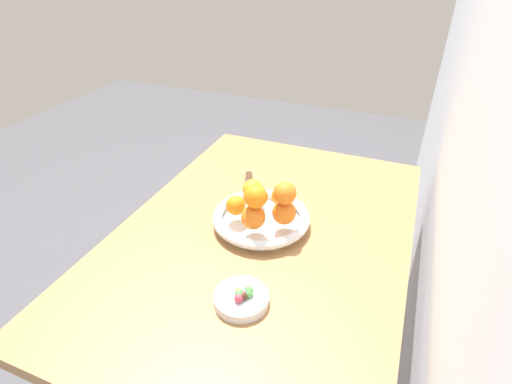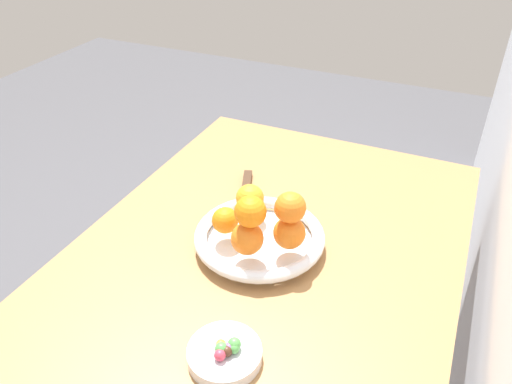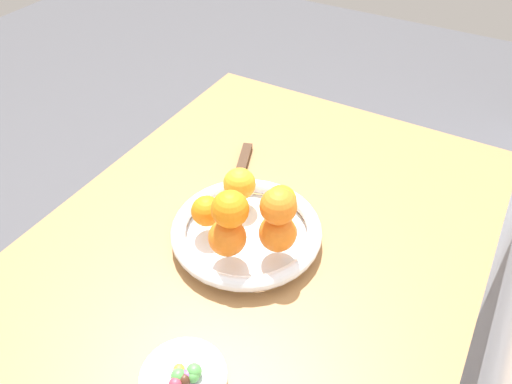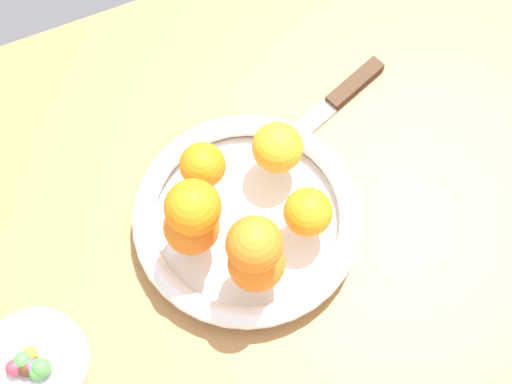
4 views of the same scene
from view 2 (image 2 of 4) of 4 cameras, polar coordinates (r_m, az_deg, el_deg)
name	(u,v)px [view 2 (image 2 of 4)]	position (r m, az deg, el deg)	size (l,w,h in m)	color
dining_table	(261,288)	(1.07, 0.57, -10.93)	(1.10, 0.76, 0.74)	#9E7042
fruit_bowl	(259,238)	(1.03, 0.40, -5.28)	(0.27, 0.27, 0.04)	silver
candy_dish	(225,354)	(0.84, -3.61, -18.01)	(0.12, 0.12, 0.02)	silver
orange_0	(288,209)	(1.03, 3.62, -1.94)	(0.06, 0.06, 0.06)	orange
orange_1	(250,198)	(1.06, -0.70, -0.71)	(0.06, 0.06, 0.06)	orange
orange_2	(226,219)	(1.00, -3.46, -3.14)	(0.05, 0.05, 0.05)	orange
orange_3	(247,239)	(0.94, -1.02, -5.34)	(0.06, 0.06, 0.06)	orange
orange_4	(289,233)	(0.96, 3.84, -4.68)	(0.06, 0.06, 0.06)	orange
orange_5	(250,212)	(0.91, -0.65, -2.26)	(0.06, 0.06, 0.06)	orange
orange_6	(290,207)	(0.92, 3.94, -1.78)	(0.06, 0.06, 0.06)	orange
candy_ball_0	(221,344)	(0.82, -4.04, -16.98)	(0.02, 0.02, 0.02)	gold
candy_ball_1	(234,344)	(0.82, -2.50, -16.98)	(0.02, 0.02, 0.02)	#4C9947
candy_ball_2	(229,348)	(0.82, -3.12, -17.39)	(0.02, 0.02, 0.02)	#8C4C99
candy_ball_3	(227,351)	(0.81, -3.35, -17.70)	(0.02, 0.02, 0.02)	#472819
candy_ball_4	(234,348)	(0.82, -2.53, -17.39)	(0.02, 0.02, 0.02)	#4C9947
candy_ball_5	(220,355)	(0.81, -4.15, -18.10)	(0.02, 0.02, 0.02)	#C6384C
candy_ball_6	(221,349)	(0.82, -3.98, -17.44)	(0.02, 0.02, 0.02)	#4C9947
knife	(245,197)	(1.17, -1.27, -0.54)	(0.25, 0.11, 0.01)	#3F2819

